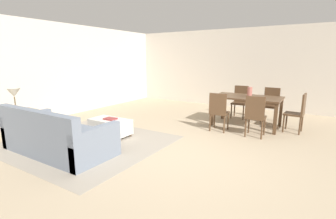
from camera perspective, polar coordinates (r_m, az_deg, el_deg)
ground_plane at (r=4.50m, az=2.78°, el=-10.46°), size 10.80×10.80×0.00m
wall_back at (r=8.88m, az=18.97°, el=8.93°), size 9.00×0.12×2.70m
wall_left at (r=7.73m, az=-25.91°, el=8.04°), size 0.12×11.00×2.70m
area_rug at (r=5.36m, az=-18.12°, el=-7.31°), size 3.00×2.80×0.01m
couch at (r=4.96m, az=-24.50°, el=-5.92°), size 2.14×0.98×0.86m
ottoman_table at (r=5.62m, az=-13.28°, el=-3.81°), size 0.92×0.50×0.38m
side_table at (r=6.10m, az=-31.60°, el=-1.81°), size 0.40×0.40×0.57m
table_lamp at (r=6.01m, az=-32.15°, el=3.12°), size 0.26×0.26×0.53m
dining_table at (r=6.52m, az=17.86°, el=2.11°), size 1.64×0.95×0.76m
dining_chair_near_left at (r=5.87m, az=11.67°, el=-0.07°), size 0.43×0.43×0.92m
dining_chair_near_right at (r=5.65m, az=19.61°, el=-1.00°), size 0.42×0.42×0.92m
dining_chair_far_left at (r=7.43m, az=16.40°, el=2.18°), size 0.41×0.41×0.92m
dining_chair_far_right at (r=7.24m, az=22.73°, el=1.48°), size 0.42×0.42×0.92m
dining_chair_head_east at (r=6.39m, az=27.99°, el=-0.26°), size 0.43×0.43×0.92m
vase_centerpiece at (r=6.43m, az=18.43°, el=3.88°), size 0.12×0.12×0.25m
book_on_ottoman at (r=5.55m, az=-13.25°, el=-2.11°), size 0.27×0.21×0.03m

